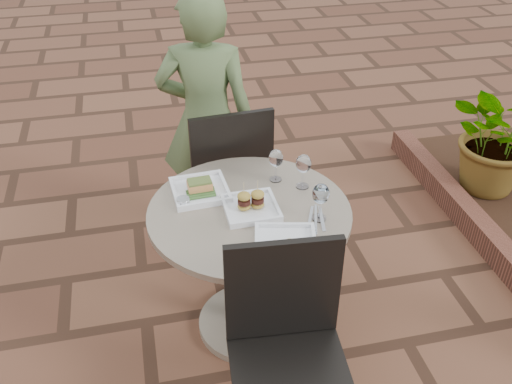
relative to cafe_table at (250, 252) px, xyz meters
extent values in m
plane|color=brown|center=(-0.10, -0.29, -0.48)|extent=(60.00, 60.00, 0.00)
cylinder|color=gray|center=(0.00, 0.00, -0.46)|extent=(0.52, 0.52, 0.04)
cylinder|color=gray|center=(0.00, 0.00, -0.13)|extent=(0.08, 0.08, 0.70)
cylinder|color=tan|center=(0.00, 0.00, 0.23)|extent=(0.90, 0.90, 0.03)
cube|color=black|center=(0.01, 0.74, -0.03)|extent=(0.47, 0.47, 0.03)
cube|color=black|center=(0.03, 0.54, 0.22)|extent=(0.44, 0.06, 0.46)
cylinder|color=black|center=(0.19, 0.94, -0.26)|extent=(0.02, 0.02, 0.44)
cylinder|color=black|center=(-0.19, 0.91, -0.26)|extent=(0.02, 0.02, 0.44)
cylinder|color=black|center=(0.22, 0.56, -0.26)|extent=(0.02, 0.02, 0.44)
cylinder|color=black|center=(-0.16, 0.53, -0.26)|extent=(0.02, 0.02, 0.44)
cube|color=black|center=(0.01, -0.68, -0.03)|extent=(0.47, 0.47, 0.03)
cube|color=black|center=(0.03, -0.48, 0.22)|extent=(0.44, 0.07, 0.46)
cylinder|color=black|center=(-0.16, -0.48, -0.26)|extent=(0.02, 0.02, 0.44)
cylinder|color=black|center=(0.21, -0.51, -0.26)|extent=(0.02, 0.02, 0.44)
imported|color=#4F6336|center=(-0.06, 0.85, 0.26)|extent=(0.61, 0.48, 1.48)
cube|color=white|center=(-0.19, 0.18, 0.25)|extent=(0.26, 0.26, 0.01)
cube|color=#EF9A54|center=(-0.19, 0.18, 0.29)|extent=(0.11, 0.08, 0.03)
cube|color=#4C5A28|center=(-0.19, 0.18, 0.31)|extent=(0.11, 0.07, 0.01)
cube|color=white|center=(0.01, 0.00, 0.25)|extent=(0.24, 0.24, 0.01)
cube|color=white|center=(0.09, -0.28, 0.25)|extent=(0.30, 0.30, 0.01)
ellipsoid|color=#D85973|center=(0.05, -0.34, 0.27)|extent=(0.05, 0.04, 0.02)
cylinder|color=white|center=(0.28, -0.13, 0.25)|extent=(0.06, 0.06, 0.00)
cylinder|color=white|center=(0.28, -0.13, 0.29)|extent=(0.01, 0.01, 0.08)
ellipsoid|color=white|center=(0.28, -0.13, 0.37)|extent=(0.07, 0.07, 0.09)
cylinder|color=white|center=(0.28, -0.13, 0.37)|extent=(0.06, 0.06, 0.04)
cylinder|color=white|center=(0.17, 0.21, 0.25)|extent=(0.06, 0.06, 0.00)
cylinder|color=white|center=(0.17, 0.21, 0.29)|extent=(0.01, 0.01, 0.07)
ellipsoid|color=white|center=(0.17, 0.21, 0.36)|extent=(0.07, 0.07, 0.09)
cylinder|color=white|center=(0.28, 0.12, 0.25)|extent=(0.06, 0.06, 0.00)
cylinder|color=white|center=(0.28, 0.12, 0.29)|extent=(0.01, 0.01, 0.08)
ellipsoid|color=white|center=(0.28, 0.12, 0.37)|extent=(0.07, 0.07, 0.09)
cylinder|color=silver|center=(-0.28, 0.09, 0.27)|extent=(0.07, 0.07, 0.04)
imported|color=#33662D|center=(1.82, 0.81, -0.03)|extent=(0.76, 0.68, 0.78)
camera|label=1|loc=(-0.41, -1.97, 1.73)|focal=40.00mm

